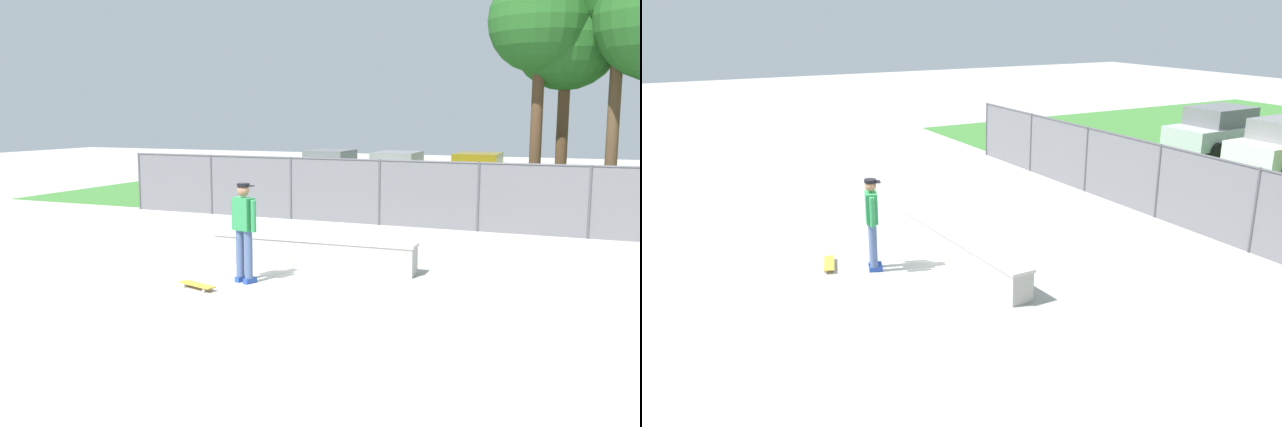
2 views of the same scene
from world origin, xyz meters
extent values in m
plane|color=#ADAAA3|center=(0.00, 0.00, 0.00)|extent=(80.00, 80.00, 0.00)
cube|color=#A8A59E|center=(0.47, 0.78, 0.28)|extent=(4.25, 0.57, 0.56)
cube|color=beige|center=(0.47, 0.78, 0.59)|extent=(4.29, 0.61, 0.06)
cube|color=#2647A5|center=(-0.27, -0.79, 0.05)|extent=(0.18, 0.28, 0.10)
cube|color=#2647A5|center=(-0.06, -0.85, 0.05)|extent=(0.18, 0.28, 0.10)
cylinder|color=#475B89|center=(-0.28, -0.82, 0.54)|extent=(0.15, 0.15, 0.88)
cylinder|color=#475B89|center=(-0.07, -0.88, 0.54)|extent=(0.15, 0.15, 0.88)
cube|color=#2D8C4C|center=(-0.17, -0.85, 1.28)|extent=(0.43, 0.32, 0.60)
cylinder|color=#2D8C4C|center=(-0.41, -0.78, 1.26)|extent=(0.10, 0.10, 0.58)
cylinder|color=#2D8C4C|center=(0.07, -0.92, 1.26)|extent=(0.10, 0.10, 0.58)
sphere|color=#9E7051|center=(-0.17, -0.85, 1.71)|extent=(0.22, 0.22, 0.22)
cylinder|color=black|center=(-0.17, -0.85, 1.81)|extent=(0.23, 0.23, 0.06)
cube|color=black|center=(-0.13, -0.73, 1.78)|extent=(0.23, 0.17, 0.02)
cube|color=gold|center=(-0.71, -1.59, 0.08)|extent=(0.82, 0.43, 0.02)
cube|color=#B2B2B7|center=(-0.45, -1.68, 0.06)|extent=(0.10, 0.15, 0.02)
cube|color=#B2B2B7|center=(-0.97, -1.51, 0.06)|extent=(0.10, 0.15, 0.02)
cylinder|color=silver|center=(-0.48, -1.76, 0.03)|extent=(0.06, 0.04, 0.05)
cylinder|color=silver|center=(-0.43, -1.59, 0.03)|extent=(0.06, 0.04, 0.05)
cylinder|color=silver|center=(-1.00, -1.59, 0.03)|extent=(0.06, 0.04, 0.05)
cylinder|color=silver|center=(-0.95, -1.43, 0.03)|extent=(0.06, 0.04, 0.05)
cylinder|color=#4C4C51|center=(-8.21, 6.48, 0.92)|extent=(0.07, 0.07, 1.84)
cylinder|color=#4C4C51|center=(-5.48, 6.48, 0.92)|extent=(0.07, 0.07, 1.84)
cylinder|color=#4C4C51|center=(-2.74, 6.48, 0.92)|extent=(0.07, 0.07, 1.84)
cylinder|color=#4C4C51|center=(0.00, 6.48, 0.92)|extent=(0.07, 0.07, 1.84)
cylinder|color=#4C4C51|center=(2.74, 6.48, 0.92)|extent=(0.07, 0.07, 1.84)
cylinder|color=#4C4C51|center=(0.00, 6.48, 1.81)|extent=(16.43, 0.05, 0.05)
cube|color=slate|center=(0.00, 6.48, 0.92)|extent=(16.43, 0.01, 1.84)
cube|color=#B7BABF|center=(-4.56, 14.11, 0.67)|extent=(1.94, 4.26, 0.70)
cube|color=slate|center=(-4.56, 13.96, 1.34)|extent=(1.67, 2.15, 0.64)
cylinder|color=black|center=(-5.50, 15.38, 0.32)|extent=(0.24, 0.65, 0.64)
cylinder|color=black|center=(-3.71, 15.44, 0.32)|extent=(0.24, 0.65, 0.64)
cylinder|color=black|center=(-5.42, 12.77, 0.32)|extent=(0.24, 0.65, 0.64)
cylinder|color=black|center=(-3.62, 12.83, 0.32)|extent=(0.24, 0.65, 0.64)
cylinder|color=black|center=(-2.52, 12.47, 0.32)|extent=(0.24, 0.65, 0.64)
camera|label=1|loc=(5.96, -11.60, 3.07)|focal=38.40mm
camera|label=2|loc=(10.96, -4.90, 4.88)|focal=35.83mm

